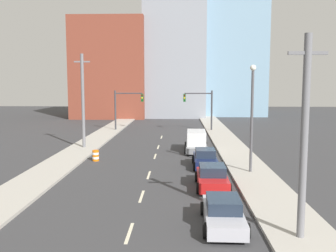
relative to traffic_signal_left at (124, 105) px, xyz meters
name	(u,v)px	position (x,y,z in m)	size (l,w,h in m)	color
sidewalk_left	(115,126)	(-2.02, 4.51, -3.62)	(3.25, 97.34, 0.18)	#ADA89E
sidewalk_right	(215,127)	(13.30, 4.51, -3.62)	(3.25, 97.34, 0.18)	#ADA89E
lane_stripe_at_8m	(129,233)	(5.64, -36.39, -3.71)	(0.16, 2.40, 0.01)	beige
lane_stripe_at_13m	(142,196)	(5.64, -30.88, -3.71)	(0.16, 2.40, 0.01)	beige
lane_stripe_at_19m	(149,175)	(5.64, -25.64, -3.71)	(0.16, 2.40, 0.01)	beige
lane_stripe_at_26m	(155,156)	(5.64, -18.55, -3.71)	(0.16, 2.40, 0.01)	beige
lane_stripe_at_31m	(158,147)	(5.64, -13.50, -3.71)	(0.16, 2.40, 0.01)	beige
lane_stripe_at_38m	(162,137)	(5.64, -6.17, -3.71)	(0.16, 2.40, 0.01)	beige
building_brick_left	(113,69)	(-5.72, 23.82, 5.83)	(14.00, 16.00, 19.09)	brown
building_office_center	(175,43)	(6.85, 27.82, 11.51)	(12.00, 20.00, 30.44)	gray
building_glass_right	(230,46)	(18.95, 31.82, 11.12)	(13.00, 20.00, 29.66)	#7A9EB7
traffic_signal_left	(124,105)	(0.00, 0.00, 0.00)	(4.12, 0.35, 5.72)	#38383D
traffic_signal_right	(203,105)	(11.20, 0.00, 0.00)	(4.12, 0.35, 5.72)	#38383D
utility_pole_right_near	(304,137)	(13.11, -36.98, 0.79)	(1.60, 0.32, 8.77)	slate
utility_pole_left_mid	(83,101)	(-1.95, -14.79, 1.26)	(1.60, 0.32, 9.69)	slate
traffic_barrel	(96,156)	(0.60, -20.76, -3.24)	(0.56, 0.56, 0.95)	orange
street_lamp	(252,111)	(13.22, -25.02, 0.98)	(0.44, 0.44, 8.07)	#4C4C51
sedan_silver	(223,213)	(9.98, -35.38, -3.07)	(2.11, 4.67, 1.38)	#B2B2BC
sedan_red	(212,177)	(10.02, -28.86, -3.03)	(2.17, 4.50, 1.49)	red
sedan_navy	(205,159)	(9.98, -22.85, -3.04)	(2.05, 4.41, 1.48)	#141E47
box_truck_gray	(196,142)	(9.57, -15.79, -2.74)	(2.43, 5.84, 2.06)	slate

